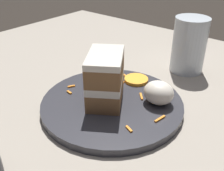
% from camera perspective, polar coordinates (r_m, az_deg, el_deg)
% --- Properties ---
extents(ground_plane, '(6.00, 6.00, 0.00)m').
position_cam_1_polar(ground_plane, '(0.57, -3.04, -4.99)').
color(ground_plane, black).
rests_on(ground_plane, ground).
extents(dining_table, '(1.08, 0.99, 0.03)m').
position_cam_1_polar(dining_table, '(0.56, -3.09, -3.54)').
color(dining_table, gray).
rests_on(dining_table, ground).
extents(plate, '(0.27, 0.27, 0.01)m').
position_cam_1_polar(plate, '(0.51, -0.00, -3.97)').
color(plate, '#333338').
rests_on(plate, dining_table).
extents(cake_slice, '(0.11, 0.12, 0.10)m').
position_cam_1_polar(cake_slice, '(0.48, -1.44, 1.64)').
color(cake_slice, brown).
rests_on(cake_slice, plate).
extents(cream_dollop, '(0.06, 0.05, 0.04)m').
position_cam_1_polar(cream_dollop, '(0.50, 10.11, -1.55)').
color(cream_dollop, silver).
rests_on(cream_dollop, plate).
extents(orange_garnish, '(0.05, 0.05, 0.01)m').
position_cam_1_polar(orange_garnish, '(0.57, 5.30, 1.29)').
color(orange_garnish, orange).
rests_on(orange_garnish, plate).
extents(carrot_shreds_scatter, '(0.21, 0.16, 0.00)m').
position_cam_1_polar(carrot_shreds_scatter, '(0.53, 1.72, -1.69)').
color(carrot_shreds_scatter, orange).
rests_on(carrot_shreds_scatter, plate).
extents(drinking_glass, '(0.08, 0.08, 0.13)m').
position_cam_1_polar(drinking_glass, '(0.66, 16.32, 7.70)').
color(drinking_glass, silver).
rests_on(drinking_glass, dining_table).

